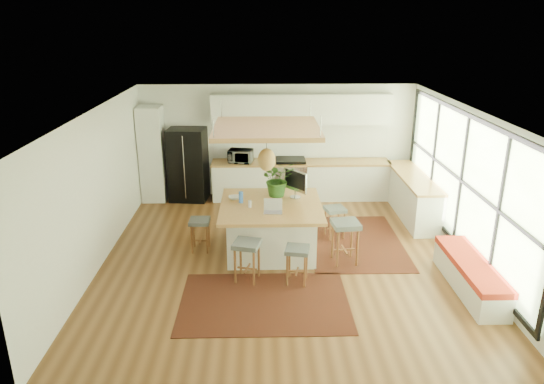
{
  "coord_description": "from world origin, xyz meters",
  "views": [
    {
      "loc": [
        -0.4,
        -8.26,
        4.17
      ],
      "look_at": [
        -0.2,
        0.5,
        1.1
      ],
      "focal_mm": 33.02,
      "sensor_mm": 36.0,
      "label": 1
    }
  ],
  "objects_px": {
    "island": "(271,228)",
    "monitor": "(295,184)",
    "laptop": "(273,206)",
    "stool_right_back": "(335,221)",
    "stool_near_left": "(247,261)",
    "stool_right_front": "(345,244)",
    "island_plant": "(278,183)",
    "stool_left_side": "(200,233)",
    "microwave": "(241,155)",
    "stool_near_right": "(297,263)",
    "fridge": "(188,162)"
  },
  "relations": [
    {
      "from": "stool_right_back",
      "to": "island_plant",
      "type": "bearing_deg",
      "value": -174.81
    },
    {
      "from": "microwave",
      "to": "island_plant",
      "type": "bearing_deg",
      "value": -61.12
    },
    {
      "from": "stool_right_back",
      "to": "microwave",
      "type": "xyz_separation_m",
      "value": [
        -1.93,
        2.26,
        0.76
      ]
    },
    {
      "from": "laptop",
      "to": "microwave",
      "type": "distance_m",
      "value": 3.32
    },
    {
      "from": "stool_near_right",
      "to": "laptop",
      "type": "bearing_deg",
      "value": 115.1
    },
    {
      "from": "stool_near_left",
      "to": "stool_right_front",
      "type": "relative_size",
      "value": 0.9
    },
    {
      "from": "laptop",
      "to": "stool_right_back",
      "type": "bearing_deg",
      "value": 41.25
    },
    {
      "from": "stool_near_left",
      "to": "microwave",
      "type": "relative_size",
      "value": 1.27
    },
    {
      "from": "stool_near_left",
      "to": "stool_right_front",
      "type": "bearing_deg",
      "value": 19.65
    },
    {
      "from": "monitor",
      "to": "fridge",
      "type": "bearing_deg",
      "value": -175.88
    },
    {
      "from": "island",
      "to": "laptop",
      "type": "xyz_separation_m",
      "value": [
        0.03,
        -0.41,
        0.58
      ]
    },
    {
      "from": "stool_right_back",
      "to": "stool_right_front",
      "type": "bearing_deg",
      "value": -88.5
    },
    {
      "from": "microwave",
      "to": "laptop",
      "type": "bearing_deg",
      "value": -67.83
    },
    {
      "from": "stool_right_back",
      "to": "island_plant",
      "type": "height_order",
      "value": "island_plant"
    },
    {
      "from": "stool_right_back",
      "to": "island_plant",
      "type": "xyz_separation_m",
      "value": [
        -1.13,
        -0.1,
        0.84
      ]
    },
    {
      "from": "fridge",
      "to": "laptop",
      "type": "height_order",
      "value": "fridge"
    },
    {
      "from": "stool_right_back",
      "to": "monitor",
      "type": "bearing_deg",
      "value": -165.24
    },
    {
      "from": "stool_right_front",
      "to": "microwave",
      "type": "bearing_deg",
      "value": 120.33
    },
    {
      "from": "fridge",
      "to": "stool_right_front",
      "type": "bearing_deg",
      "value": -40.0
    },
    {
      "from": "monitor",
      "to": "island",
      "type": "bearing_deg",
      "value": -91.71
    },
    {
      "from": "island",
      "to": "microwave",
      "type": "bearing_deg",
      "value": 102.99
    },
    {
      "from": "stool_right_front",
      "to": "stool_right_back",
      "type": "xyz_separation_m",
      "value": [
        -0.03,
        1.08,
        0.0
      ]
    },
    {
      "from": "fridge",
      "to": "island",
      "type": "height_order",
      "value": "fridge"
    },
    {
      "from": "stool_near_left",
      "to": "stool_right_front",
      "type": "xyz_separation_m",
      "value": [
        1.72,
        0.61,
        0.0
      ]
    },
    {
      "from": "island",
      "to": "microwave",
      "type": "distance_m",
      "value": 2.98
    },
    {
      "from": "fridge",
      "to": "microwave",
      "type": "bearing_deg",
      "value": 4.67
    },
    {
      "from": "stool_near_right",
      "to": "island_plant",
      "type": "bearing_deg",
      "value": 98.86
    },
    {
      "from": "stool_near_left",
      "to": "monitor",
      "type": "distance_m",
      "value": 1.92
    },
    {
      "from": "stool_near_right",
      "to": "monitor",
      "type": "relative_size",
      "value": 1.09
    },
    {
      "from": "stool_near_right",
      "to": "laptop",
      "type": "xyz_separation_m",
      "value": [
        -0.38,
        0.8,
        0.7
      ]
    },
    {
      "from": "island",
      "to": "island_plant",
      "type": "bearing_deg",
      "value": 73.4
    },
    {
      "from": "stool_right_back",
      "to": "microwave",
      "type": "relative_size",
      "value": 1.15
    },
    {
      "from": "monitor",
      "to": "microwave",
      "type": "height_order",
      "value": "monitor"
    },
    {
      "from": "island",
      "to": "stool_right_back",
      "type": "distance_m",
      "value": 1.4
    },
    {
      "from": "island",
      "to": "stool_right_back",
      "type": "height_order",
      "value": "island"
    },
    {
      "from": "laptop",
      "to": "monitor",
      "type": "relative_size",
      "value": 0.59
    },
    {
      "from": "island",
      "to": "island_plant",
      "type": "xyz_separation_m",
      "value": [
        0.14,
        0.47,
        0.73
      ]
    },
    {
      "from": "island_plant",
      "to": "stool_left_side",
      "type": "bearing_deg",
      "value": -163.95
    },
    {
      "from": "stool_right_back",
      "to": "island_plant",
      "type": "relative_size",
      "value": 0.93
    },
    {
      "from": "stool_right_front",
      "to": "fridge",
      "type": "bearing_deg",
      "value": 133.46
    },
    {
      "from": "stool_near_left",
      "to": "stool_right_back",
      "type": "relative_size",
      "value": 1.11
    },
    {
      "from": "microwave",
      "to": "island_plant",
      "type": "xyz_separation_m",
      "value": [
        0.79,
        -2.37,
        0.08
      ]
    },
    {
      "from": "microwave",
      "to": "stool_right_front",
      "type": "bearing_deg",
      "value": -49.34
    },
    {
      "from": "monitor",
      "to": "microwave",
      "type": "distance_m",
      "value": 2.72
    },
    {
      "from": "fridge",
      "to": "stool_left_side",
      "type": "bearing_deg",
      "value": -71.87
    },
    {
      "from": "stool_near_right",
      "to": "laptop",
      "type": "relative_size",
      "value": 1.85
    },
    {
      "from": "stool_right_front",
      "to": "laptop",
      "type": "bearing_deg",
      "value": 175.79
    },
    {
      "from": "stool_near_left",
      "to": "microwave",
      "type": "bearing_deg",
      "value": 93.4
    },
    {
      "from": "microwave",
      "to": "island_plant",
      "type": "relative_size",
      "value": 0.82
    },
    {
      "from": "island",
      "to": "monitor",
      "type": "height_order",
      "value": "monitor"
    }
  ]
}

